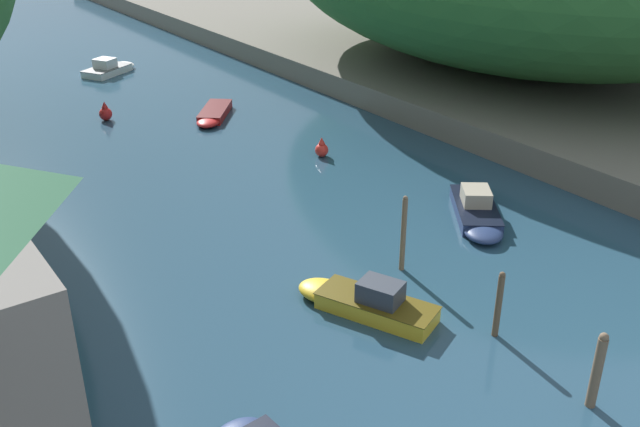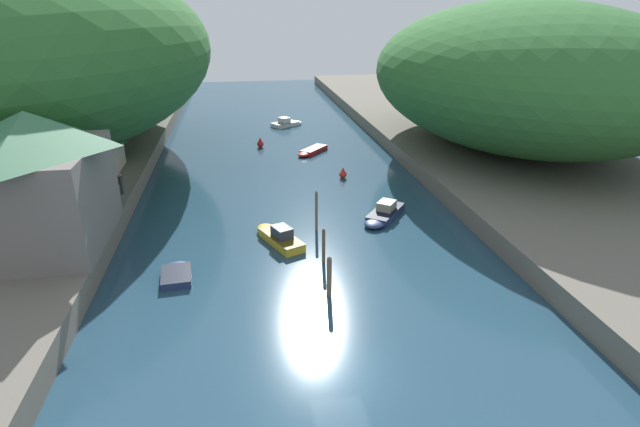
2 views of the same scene
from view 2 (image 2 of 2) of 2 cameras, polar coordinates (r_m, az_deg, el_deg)
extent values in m
plane|color=#234256|center=(50.11, -4.50, 4.75)|extent=(130.00, 130.00, 0.00)
cube|color=#666056|center=(53.54, -30.70, 3.60)|extent=(22.00, 120.00, 1.52)
cube|color=#666056|center=(56.84, 20.13, 6.41)|extent=(22.00, 120.00, 1.52)
ellipsoid|color=#2D662D|center=(59.62, -31.13, 15.56)|extent=(37.07, 51.90, 19.27)
ellipsoid|color=#2D662D|center=(56.85, 21.69, 14.53)|extent=(28.08, 39.32, 14.57)
cube|color=slate|center=(34.75, -29.14, 1.56)|extent=(6.82, 9.02, 6.11)
pyramid|color=#38704C|center=(33.67, -30.50, 8.19)|extent=(7.37, 9.74, 2.24)
cube|color=#B2A899|center=(48.39, -25.18, 5.63)|extent=(5.09, 6.94, 2.86)
pyramid|color=#38704C|center=(47.89, -25.60, 8.02)|extent=(5.50, 7.50, 1.35)
cube|color=navy|center=(39.57, 7.49, 0.02)|extent=(3.88, 4.35, 0.54)
ellipsoid|color=navy|center=(37.77, 6.35, -1.07)|extent=(2.55, 2.64, 0.54)
cube|color=black|center=(39.46, 7.51, 0.40)|extent=(3.96, 4.44, 0.03)
cube|color=#9E937F|center=(39.45, 7.60, 0.91)|extent=(1.83, 1.88, 0.69)
cube|color=white|center=(69.72, -4.02, 10.13)|extent=(4.03, 3.44, 0.49)
ellipsoid|color=white|center=(70.74, -2.84, 10.34)|extent=(2.45, 2.46, 0.49)
cube|color=#525252|center=(69.66, -4.03, 10.34)|extent=(4.11, 3.50, 0.03)
cube|color=silver|center=(69.53, -4.11, 10.60)|extent=(1.75, 1.78, 0.71)
cube|color=gold|center=(34.89, -4.43, -3.05)|extent=(3.03, 4.36, 0.58)
ellipsoid|color=gold|center=(36.53, -6.00, -1.87)|extent=(2.13, 2.45, 0.58)
cube|color=#4C3E0E|center=(34.76, -4.45, -2.60)|extent=(3.09, 4.44, 0.03)
cube|color=#333842|center=(34.50, -4.36, -2.13)|extent=(1.54, 1.74, 0.75)
cube|color=red|center=(56.87, -0.71, 7.26)|extent=(3.54, 3.85, 0.47)
ellipsoid|color=red|center=(55.31, -1.74, 6.80)|extent=(2.27, 2.34, 0.47)
cube|color=#450A0A|center=(56.81, -0.72, 7.51)|extent=(3.61, 3.93, 0.03)
cube|color=navy|center=(31.69, -16.09, -6.93)|extent=(1.93, 2.65, 0.44)
ellipsoid|color=navy|center=(32.79, -16.06, -5.86)|extent=(1.74, 1.39, 0.44)
cube|color=black|center=(31.57, -16.14, -6.55)|extent=(1.97, 2.70, 0.03)
cylinder|color=brown|center=(28.48, 1.05, -7.35)|extent=(0.29, 0.29, 2.31)
sphere|color=brown|center=(27.89, 1.07, -5.19)|extent=(0.26, 0.26, 0.26)
cylinder|color=brown|center=(31.95, 0.42, -3.84)|extent=(0.21, 0.21, 2.27)
sphere|color=brown|center=(31.44, 0.42, -1.92)|extent=(0.19, 0.19, 0.19)
cylinder|color=brown|center=(36.37, -0.41, 0.20)|extent=(0.20, 0.20, 2.97)
sphere|color=brown|center=(35.81, -0.42, 2.45)|extent=(0.18, 0.18, 0.18)
sphere|color=red|center=(59.24, -6.83, 7.90)|extent=(0.79, 0.79, 0.79)
cone|color=red|center=(59.10, -6.86, 8.45)|extent=(0.39, 0.39, 0.39)
sphere|color=red|center=(48.11, 2.64, 4.48)|extent=(0.72, 0.72, 0.72)
cone|color=red|center=(47.95, 2.65, 5.09)|extent=(0.36, 0.36, 0.36)
cylinder|color=#282D3D|center=(42.49, -21.76, 2.58)|extent=(0.13, 0.13, 0.85)
cylinder|color=#282D3D|center=(42.65, -21.65, 2.66)|extent=(0.13, 0.13, 0.85)
cube|color=#2D2D33|center=(42.34, -21.85, 3.55)|extent=(0.30, 0.42, 0.62)
sphere|color=tan|center=(42.22, -21.93, 4.09)|extent=(0.22, 0.22, 0.22)
camera|label=1|loc=(19.20, -45.53, 11.49)|focal=40.00mm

